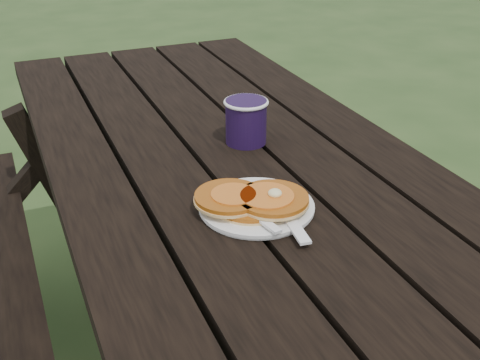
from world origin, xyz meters
name	(u,v)px	position (x,y,z in m)	size (l,w,h in m)	color
picnic_table	(237,301)	(0.00, 0.00, 0.37)	(1.36, 1.80, 0.75)	black
plate	(256,207)	(-0.05, -0.21, 0.76)	(0.20, 0.20, 0.01)	white
pancake_stack	(252,200)	(-0.06, -0.22, 0.77)	(0.19, 0.16, 0.04)	#B25A14
knife	(287,215)	(-0.02, -0.27, 0.76)	(0.02, 0.18, 0.01)	white
fork	(259,218)	(-0.07, -0.27, 0.77)	(0.03, 0.16, 0.01)	white
coffee_cup	(246,119)	(0.05, 0.06, 0.81)	(0.10, 0.10, 0.10)	#1D0D32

